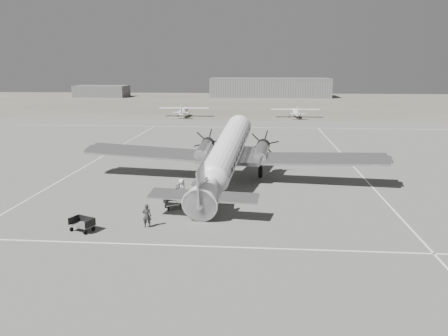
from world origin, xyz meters
TOP-DOWN VIEW (x-y plane):
  - ground at (0.00, 0.00)m, footprint 260.00×260.00m
  - taxi_line_near at (0.00, -14.00)m, footprint 60.00×0.15m
  - taxi_line_right at (12.00, 0.00)m, footprint 0.15×80.00m
  - taxi_line_left at (-18.00, 10.00)m, footprint 0.15×60.00m
  - taxi_line_horizon at (0.00, 40.00)m, footprint 90.00×0.15m
  - grass_infield at (0.00, 95.00)m, footprint 260.00×90.00m
  - hangar_main at (5.00, 120.00)m, footprint 42.00×14.00m
  - shed_secondary at (-55.00, 115.00)m, footprint 18.00×10.00m
  - dc3_airliner at (-1.64, 0.12)m, footprint 32.18×24.05m
  - light_plane_left at (-15.13, 55.67)m, footprint 11.21×9.20m
  - light_plane_right at (9.12, 55.81)m, footprint 10.54×8.62m
  - baggage_cart_near at (-5.20, -6.72)m, footprint 2.00×1.81m
  - baggage_cart_far at (-10.53, -12.10)m, footprint 2.00×1.74m
  - ground_crew at (-6.30, -11.02)m, footprint 0.67×0.49m
  - ramp_agent at (-5.06, -5.47)m, footprint 0.87×0.99m
  - passenger at (-4.97, -4.62)m, footprint 0.80×1.03m

SIDE VIEW (x-z plane):
  - ground at x=0.00m, z-range 0.00..0.00m
  - grass_infield at x=0.00m, z-range 0.00..0.01m
  - taxi_line_near at x=0.00m, z-range 0.00..0.01m
  - taxi_line_right at x=12.00m, z-range 0.00..0.01m
  - taxi_line_left at x=-18.00m, z-range 0.00..0.01m
  - taxi_line_horizon at x=0.00m, z-range 0.00..0.01m
  - baggage_cart_near at x=-5.20m, z-range 0.00..0.93m
  - baggage_cart_far at x=-10.53m, z-range 0.00..0.94m
  - ground_crew at x=-6.30m, z-range 0.00..1.69m
  - ramp_agent at x=-5.06m, z-range 0.00..1.74m
  - passenger at x=-4.97m, z-range 0.00..1.86m
  - light_plane_right at x=9.12m, z-range 0.00..2.15m
  - light_plane_left at x=-15.13m, z-range 0.00..2.28m
  - shed_secondary at x=-55.00m, z-range 0.00..4.00m
  - dc3_airliner at x=-1.64m, z-range 0.00..5.72m
  - hangar_main at x=5.00m, z-range 0.00..6.60m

